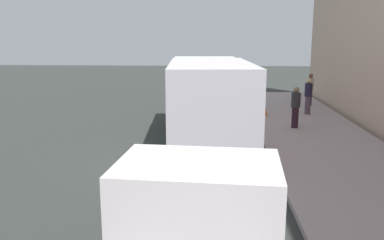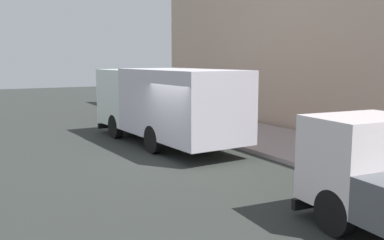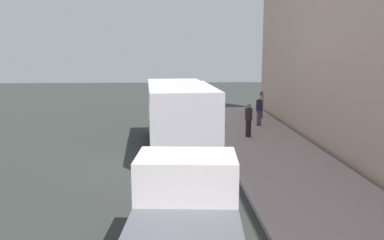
{
  "view_description": "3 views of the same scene",
  "coord_description": "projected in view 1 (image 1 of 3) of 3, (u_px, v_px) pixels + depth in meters",
  "views": [
    {
      "loc": [
        1.23,
        -11.7,
        3.81
      ],
      "look_at": [
        0.62,
        0.24,
        1.32
      ],
      "focal_mm": 38.25,
      "sensor_mm": 36.0,
      "label": 1
    },
    {
      "loc": [
        -5.99,
        -12.24,
        3.3
      ],
      "look_at": [
        1.09,
        0.54,
        1.22
      ],
      "focal_mm": 39.83,
      "sensor_mm": 36.0,
      "label": 2
    },
    {
      "loc": [
        0.71,
        -15.14,
        4.43
      ],
      "look_at": [
        1.63,
        2.01,
        1.46
      ],
      "focal_mm": 38.53,
      "sensor_mm": 36.0,
      "label": 3
    }
  ],
  "objects": [
    {
      "name": "pedestrian_standing",
      "position": [
        308.0,
        96.0,
        19.1
      ],
      "size": [
        0.43,
        0.43,
        1.66
      ],
      "rotation": [
        0.0,
        0.0,
        6.03
      ],
      "color": "#513C4D",
      "rests_on": "sidewalk"
    },
    {
      "name": "large_utility_truck",
      "position": [
        208.0,
        96.0,
        14.55
      ],
      "size": [
        3.06,
        8.29,
        2.95
      ],
      "rotation": [
        0.0,
        0.0,
        0.06
      ],
      "color": "white",
      "rests_on": "ground"
    },
    {
      "name": "ground",
      "position": [
        171.0,
        164.0,
        12.27
      ],
      "size": [
        80.0,
        80.0,
        0.0
      ],
      "primitive_type": "plane",
      "color": "#2B2F2C"
    },
    {
      "name": "pedestrian_third",
      "position": [
        310.0,
        88.0,
        21.62
      ],
      "size": [
        0.33,
        0.33,
        1.67
      ],
      "rotation": [
        0.0,
        0.0,
        4.69
      ],
      "color": "#4E3E50",
      "rests_on": "sidewalk"
    },
    {
      "name": "pedestrian_walking",
      "position": [
        296.0,
        106.0,
        16.28
      ],
      "size": [
        0.5,
        0.5,
        1.65
      ],
      "rotation": [
        0.0,
        0.0,
        5.28
      ],
      "color": "black",
      "rests_on": "sidewalk"
    },
    {
      "name": "traffic_cone_orange",
      "position": [
        262.0,
        107.0,
        19.04
      ],
      "size": [
        0.51,
        0.51,
        0.72
      ],
      "primitive_type": "cone",
      "color": "orange",
      "rests_on": "sidewalk"
    },
    {
      "name": "sidewalk",
      "position": [
        344.0,
        165.0,
        12.0
      ],
      "size": [
        4.22,
        30.0,
        0.15
      ],
      "primitive_type": "cube",
      "color": "#A49393",
      "rests_on": "ground"
    }
  ]
}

